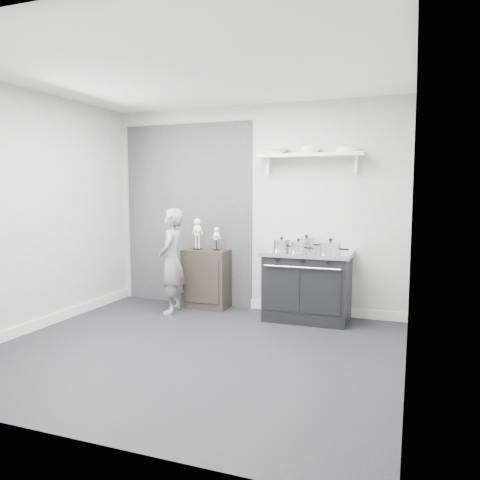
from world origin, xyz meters
name	(u,v)px	position (x,y,z in m)	size (l,w,h in m)	color
ground	(194,349)	(0.00, 0.00, 0.00)	(4.00, 4.00, 0.00)	black
room_shell	(190,185)	(-0.09, 0.15, 1.64)	(4.02, 3.62, 2.71)	#9D9D9B
wall_shelf	(310,156)	(0.80, 1.68, 2.01)	(1.30, 0.26, 0.24)	silver
stove	(307,285)	(0.83, 1.48, 0.43)	(1.06, 0.66, 0.85)	black
side_cabinet	(207,279)	(-0.59, 1.61, 0.40)	(0.61, 0.35, 0.79)	black
child	(172,261)	(-0.90, 1.21, 0.68)	(0.50, 0.32, 1.36)	slate
pot_front_left	(282,245)	(0.52, 1.40, 0.92)	(0.29, 0.21, 0.18)	silver
pot_back_left	(306,244)	(0.78, 1.62, 0.93)	(0.32, 0.23, 0.19)	silver
pot_front_right	(331,248)	(1.13, 1.29, 0.93)	(0.33, 0.25, 0.19)	silver
pot_front_center	(298,247)	(0.75, 1.32, 0.92)	(0.27, 0.18, 0.17)	silver
skeleton_full	(197,231)	(-0.72, 1.61, 1.03)	(0.14, 0.09, 0.49)	silver
skeleton_torso	(216,237)	(-0.44, 1.61, 0.97)	(0.10, 0.06, 0.36)	silver
bowl_large	(275,151)	(0.35, 1.67, 2.08)	(0.31, 0.31, 0.08)	white
bowl_small	(311,150)	(0.81, 1.67, 2.08)	(0.25, 0.25, 0.08)	white
plate_stack	(348,150)	(1.25, 1.67, 2.07)	(0.27, 0.27, 0.06)	white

